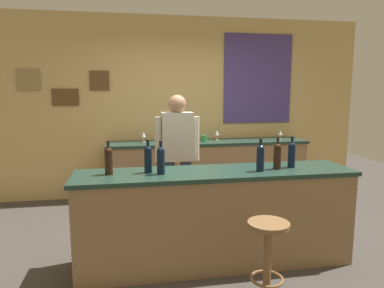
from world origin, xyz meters
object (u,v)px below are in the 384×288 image
at_px(wine_bottle_b, 148,158).
at_px(wine_bottle_c, 161,159).
at_px(wine_bottle_d, 260,157).
at_px(wine_glass_a, 144,135).
at_px(coffee_mug, 204,138).
at_px(bartender, 177,154).
at_px(wine_bottle_a, 109,160).
at_px(wine_glass_c, 280,133).
at_px(bar_stool, 268,250).
at_px(wine_glass_b, 217,133).
at_px(wine_bottle_f, 292,154).
at_px(wine_bottle_e, 277,155).

bearing_deg(wine_bottle_b, wine_bottle_c, -34.95).
bearing_deg(wine_bottle_d, wine_bottle_c, 176.84).
height_order(wine_glass_a, coffee_mug, wine_glass_a).
bearing_deg(wine_glass_a, wine_bottle_d, -66.08).
height_order(bartender, wine_bottle_a, bartender).
xyz_separation_m(wine_glass_c, coffee_mug, (-1.20, 0.08, -0.06)).
xyz_separation_m(wine_bottle_b, wine_glass_c, (2.17, 1.94, -0.05)).
height_order(bar_stool, coffee_mug, coffee_mug).
relative_size(wine_bottle_a, coffee_mug, 2.45).
relative_size(bartender, wine_glass_b, 10.45).
bearing_deg(wine_bottle_f, bar_stool, -125.31).
xyz_separation_m(bar_stool, wine_bottle_a, (-1.21, 0.78, 0.60)).
distance_m(bar_stool, wine_bottle_a, 1.56).
distance_m(wine_bottle_d, wine_glass_a, 2.41).
height_order(wine_bottle_f, coffee_mug, wine_bottle_f).
xyz_separation_m(bar_stool, wine_glass_c, (1.31, 2.73, 0.55)).
relative_size(wine_bottle_a, wine_bottle_f, 1.00).
relative_size(wine_bottle_b, wine_bottle_c, 1.00).
relative_size(wine_bottle_c, coffee_mug, 2.45).
relative_size(wine_bottle_e, coffee_mug, 2.45).
height_order(bar_stool, wine_bottle_c, wine_bottle_c).
relative_size(bar_stool, wine_bottle_b, 2.22).
xyz_separation_m(wine_glass_a, wine_glass_c, (2.11, -0.14, 0.00)).
relative_size(bar_stool, wine_bottle_d, 2.22).
distance_m(wine_bottle_b, wine_bottle_f, 1.40).
height_order(wine_bottle_c, wine_glass_b, wine_bottle_c).
bearing_deg(wine_glass_a, bartender, -75.15).
distance_m(wine_glass_a, coffee_mug, 0.91).
distance_m(wine_bottle_b, wine_glass_c, 2.91).
height_order(wine_bottle_d, wine_glass_b, wine_bottle_d).
distance_m(wine_bottle_d, wine_bottle_f, 0.38).
bearing_deg(wine_glass_c, wine_glass_b, 170.86).
distance_m(bartender, wine_bottle_d, 1.16).
distance_m(bar_stool, wine_glass_c, 3.07).
bearing_deg(coffee_mug, wine_bottle_e, -82.82).
relative_size(wine_bottle_d, wine_bottle_e, 1.00).
relative_size(wine_bottle_b, wine_glass_b, 1.97).
distance_m(bar_stool, wine_bottle_b, 1.31).
distance_m(wine_bottle_f, wine_glass_a, 2.49).
height_order(bar_stool, wine_bottle_f, wine_bottle_f).
distance_m(wine_bottle_f, coffee_mug, 2.08).
distance_m(wine_bottle_c, wine_bottle_d, 0.93).
bearing_deg(wine_bottle_c, wine_bottle_b, 145.05).
height_order(wine_bottle_a, wine_bottle_c, same).
xyz_separation_m(bar_stool, wine_bottle_f, (0.54, 0.77, 0.60)).
xyz_separation_m(wine_bottle_a, wine_glass_b, (1.54, 2.10, -0.05)).
distance_m(wine_bottle_f, wine_glass_b, 2.13).
relative_size(wine_bottle_e, wine_bottle_f, 1.00).
xyz_separation_m(wine_glass_a, wine_glass_b, (1.13, 0.02, 0.00)).
relative_size(wine_bottle_f, wine_glass_a, 1.97).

